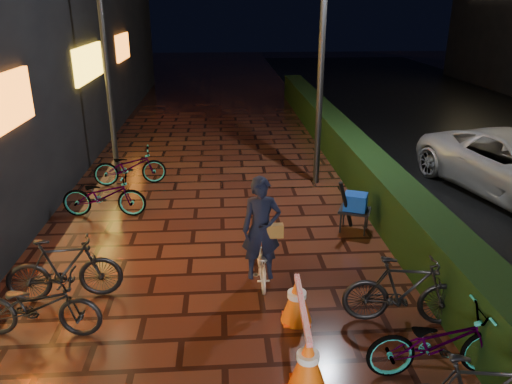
{
  "coord_description": "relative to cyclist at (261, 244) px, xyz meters",
  "views": [
    {
      "loc": [
        0.03,
        -4.88,
        4.12
      ],
      "look_at": [
        0.59,
        3.0,
        1.1
      ],
      "focal_mm": 35.0,
      "sensor_mm": 36.0,
      "label": 1
    }
  ],
  "objects": [
    {
      "name": "ground",
      "position": [
        -0.59,
        -1.95,
        -0.65
      ],
      "size": [
        80.0,
        80.0,
        0.0
      ],
      "primitive_type": "plane",
      "color": "#381911",
      "rests_on": "ground"
    },
    {
      "name": "hedge",
      "position": [
        2.71,
        6.05,
        -0.15
      ],
      "size": [
        0.7,
        20.0,
        1.0
      ],
      "primitive_type": "cube",
      "color": "black",
      "rests_on": "ground"
    },
    {
      "name": "lamp_post_hedge",
      "position": [
        1.7,
        4.48,
        2.36
      ],
      "size": [
        0.52,
        0.16,
        5.47
      ],
      "color": "black",
      "rests_on": "ground"
    },
    {
      "name": "lamp_post_sf",
      "position": [
        -3.31,
        5.77,
        2.15
      ],
      "size": [
        0.48,
        0.24,
        5.09
      ],
      "color": "black",
      "rests_on": "ground"
    },
    {
      "name": "cyclist",
      "position": [
        0.0,
        0.0,
        0.0
      ],
      "size": [
        0.63,
        1.22,
        1.74
      ],
      "color": "silver",
      "rests_on": "ground"
    },
    {
      "name": "traffic_barrier",
      "position": [
        0.37,
        -1.7,
        -0.31
      ],
      "size": [
        0.49,
        1.69,
        0.68
      ],
      "color": "#E5550C",
      "rests_on": "ground"
    },
    {
      "name": "cart_assembly",
      "position": [
        1.91,
        1.73,
        -0.1
      ],
      "size": [
        0.76,
        0.65,
        1.07
      ],
      "color": "black",
      "rests_on": "ground"
    },
    {
      "name": "parked_bikes_storefront",
      "position": [
        -2.91,
        1.58,
        -0.19
      ],
      "size": [
        1.98,
        6.59,
        0.99
      ],
      "color": "black",
      "rests_on": "ground"
    },
    {
      "name": "parked_bikes_hedge",
      "position": [
        1.87,
        -2.2,
        -0.17
      ],
      "size": [
        1.74,
        2.66,
        0.99
      ],
      "color": "black",
      "rests_on": "ground"
    }
  ]
}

